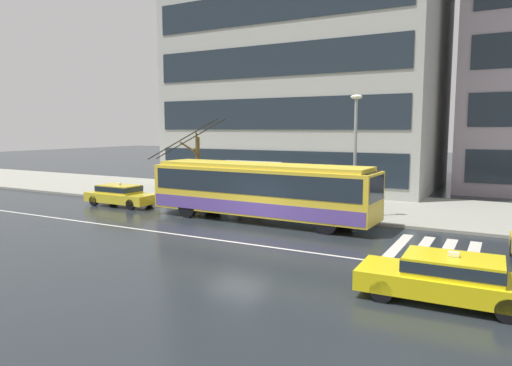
# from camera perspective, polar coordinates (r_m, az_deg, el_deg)

# --- Properties ---
(ground_plane) EXTENTS (160.00, 160.00, 0.00)m
(ground_plane) POSITION_cam_1_polar(r_m,az_deg,el_deg) (20.48, -2.28, -6.39)
(ground_plane) COLOR #21272B
(sidewalk_slab) EXTENTS (80.00, 10.00, 0.14)m
(sidewalk_slab) POSITION_cam_1_polar(r_m,az_deg,el_deg) (29.22, 7.67, -2.35)
(sidewalk_slab) COLOR gray
(sidewalk_slab) RESTS_ON ground_plane
(crosswalk_stripe_edge_near) EXTENTS (0.44, 4.40, 0.01)m
(crosswalk_stripe_edge_near) POSITION_cam_1_polar(r_m,az_deg,el_deg) (19.47, 17.09, -7.37)
(crosswalk_stripe_edge_near) COLOR beige
(crosswalk_stripe_edge_near) RESTS_ON ground_plane
(crosswalk_stripe_inner_a) EXTENTS (0.44, 4.40, 0.01)m
(crosswalk_stripe_inner_a) POSITION_cam_1_polar(r_m,az_deg,el_deg) (19.32, 19.72, -7.57)
(crosswalk_stripe_inner_a) COLOR beige
(crosswalk_stripe_inner_a) RESTS_ON ground_plane
(crosswalk_stripe_center) EXTENTS (0.44, 4.40, 0.01)m
(crosswalk_stripe_center) POSITION_cam_1_polar(r_m,az_deg,el_deg) (19.22, 22.40, -7.77)
(crosswalk_stripe_center) COLOR beige
(crosswalk_stripe_center) RESTS_ON ground_plane
(crosswalk_stripe_inner_b) EXTENTS (0.44, 4.40, 0.01)m
(crosswalk_stripe_inner_b) POSITION_cam_1_polar(r_m,az_deg,el_deg) (19.15, 25.10, -7.95)
(crosswalk_stripe_inner_b) COLOR beige
(crosswalk_stripe_inner_b) RESTS_ON ground_plane
(lane_centre_line) EXTENTS (72.00, 0.14, 0.01)m
(lane_centre_line) POSITION_cam_1_polar(r_m,az_deg,el_deg) (19.49, -4.09, -7.07)
(lane_centre_line) COLOR silver
(lane_centre_line) RESTS_ON ground_plane
(trolleybus) EXTENTS (13.16, 2.95, 5.16)m
(trolleybus) POSITION_cam_1_polar(r_m,az_deg,el_deg) (23.28, 0.58, -0.80)
(trolleybus) COLOR yellow
(trolleybus) RESTS_ON ground_plane
(taxi_queued_behind_bus) EXTENTS (4.58, 1.79, 1.39)m
(taxi_queued_behind_bus) POSITION_cam_1_polar(r_m,az_deg,el_deg) (29.12, -16.33, -1.34)
(taxi_queued_behind_bus) COLOR gold
(taxi_queued_behind_bus) RESTS_ON ground_plane
(taxi_oncoming_far) EXTENTS (4.59, 1.92, 1.39)m
(taxi_oncoming_far) POSITION_cam_1_polar(r_m,az_deg,el_deg) (13.65, 22.55, -10.58)
(taxi_oncoming_far) COLOR yellow
(taxi_oncoming_far) RESTS_ON ground_plane
(bus_shelter) EXTENTS (3.77, 1.51, 2.56)m
(bus_shelter) POSITION_cam_1_polar(r_m,az_deg,el_deg) (27.49, -0.84, 1.23)
(bus_shelter) COLOR gray
(bus_shelter) RESTS_ON sidewalk_slab
(pedestrian_at_shelter) EXTENTS (1.33, 1.33, 1.98)m
(pedestrian_at_shelter) POSITION_cam_1_polar(r_m,az_deg,el_deg) (26.33, -1.82, 0.37)
(pedestrian_at_shelter) COLOR #475752
(pedestrian_at_shelter) RESTS_ON sidewalk_slab
(pedestrian_approaching_curb) EXTENTS (0.95, 0.95, 1.98)m
(pedestrian_approaching_curb) POSITION_cam_1_polar(r_m,az_deg,el_deg) (25.42, 10.40, -0.09)
(pedestrian_approaching_curb) COLOR #47473F
(pedestrian_approaching_curb) RESTS_ON sidewalk_slab
(street_lamp) EXTENTS (0.60, 0.32, 6.19)m
(street_lamp) POSITION_cam_1_polar(r_m,az_deg,el_deg) (23.98, 12.11, 4.64)
(street_lamp) COLOR gray
(street_lamp) RESTS_ON sidewalk_slab
(street_tree_bare) EXTENTS (1.31, 1.02, 4.32)m
(street_tree_bare) POSITION_cam_1_polar(r_m,az_deg,el_deg) (30.22, -7.25, 2.30)
(street_tree_bare) COLOR brown
(street_tree_bare) RESTS_ON sidewalk_slab
(office_tower_corner_left) EXTENTS (20.51, 14.82, 29.76)m
(office_tower_corner_left) POSITION_cam_1_polar(r_m,az_deg,el_deg) (40.77, 6.84, 21.22)
(office_tower_corner_left) COLOR #ABADA7
(office_tower_corner_left) RESTS_ON ground_plane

